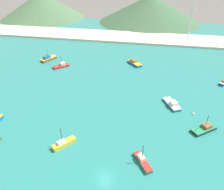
{
  "coord_description": "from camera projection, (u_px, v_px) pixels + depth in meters",
  "views": [
    {
      "loc": [
        8.1,
        -33.28,
        44.99
      ],
      "look_at": [
        -5.09,
        34.89,
        2.1
      ],
      "focal_mm": 34.43,
      "sensor_mm": 36.0,
      "label": 1
    }
  ],
  "objects": [
    {
      "name": "fishing_boat_2",
      "position": [
        134.0,
        63.0,
        110.92
      ],
      "size": [
        8.26,
        8.91,
        2.64
      ],
      "color": "#1E5BA8",
      "rests_on": "ground"
    },
    {
      "name": "hill_central",
      "position": [
        150.0,
        9.0,
        186.14
      ],
      "size": [
        88.31,
        88.31,
        22.11
      ],
      "color": "#3D6042",
      "rests_on": "ground"
    },
    {
      "name": "ground",
      "position": [
        123.0,
        109.0,
        77.94
      ],
      "size": [
        260.0,
        280.0,
        0.5
      ],
      "color": "teal"
    },
    {
      "name": "fishing_boat_11",
      "position": [
        204.0,
        129.0,
        67.19
      ],
      "size": [
        8.57,
        7.57,
        5.76
      ],
      "color": "#232328",
      "rests_on": "ground"
    },
    {
      "name": "radio_tower",
      "position": [
        191.0,
        22.0,
        133.71
      ],
      "size": [
        2.6,
        2.08,
        26.02
      ],
      "color": "silver",
      "rests_on": "ground"
    },
    {
      "name": "hill_west",
      "position": [
        42.0,
        5.0,
        200.19
      ],
      "size": [
        77.33,
        77.33,
        22.19
      ],
      "color": "#476B47",
      "rests_on": "ground"
    },
    {
      "name": "buoy_1",
      "position": [
        193.0,
        114.0,
        74.7
      ],
      "size": [
        0.88,
        0.88,
        0.88
      ],
      "color": "silver",
      "rests_on": "ground"
    },
    {
      "name": "fishing_boat_1",
      "position": [
        48.0,
        58.0,
        115.68
      ],
      "size": [
        6.8,
        9.57,
        5.23
      ],
      "color": "brown",
      "rests_on": "ground"
    },
    {
      "name": "fishing_boat_0",
      "position": [
        61.0,
        66.0,
        108.22
      ],
      "size": [
        7.83,
        7.81,
        5.74
      ],
      "color": "red",
      "rests_on": "ground"
    },
    {
      "name": "fishing_boat_8",
      "position": [
        64.0,
        143.0,
        61.59
      ],
      "size": [
        5.92,
        6.57,
        6.47
      ],
      "color": "gold",
      "rests_on": "ground"
    },
    {
      "name": "fishing_boat_5",
      "position": [
        142.0,
        161.0,
        56.16
      ],
      "size": [
        5.63,
        7.19,
        6.09
      ],
      "color": "#198466",
      "rests_on": "ground"
    },
    {
      "name": "beach_strip",
      "position": [
        141.0,
        38.0,
        148.76
      ],
      "size": [
        247.0,
        25.67,
        1.2
      ],
      "primitive_type": "cube",
      "color": "beige",
      "rests_on": "ground"
    },
    {
      "name": "fishing_boat_7",
      "position": [
        172.0,
        104.0,
        78.81
      ],
      "size": [
        6.72,
        9.2,
        2.31
      ],
      "color": "#1E5BA8",
      "rests_on": "ground"
    }
  ]
}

